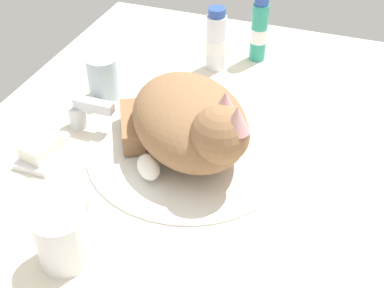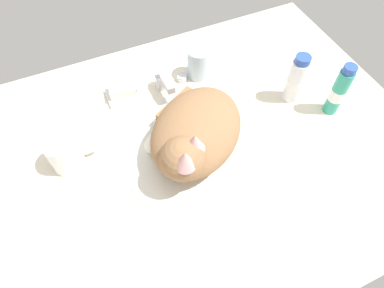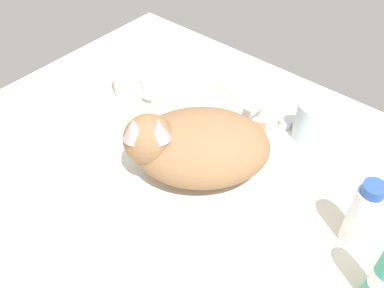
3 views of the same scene
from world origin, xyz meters
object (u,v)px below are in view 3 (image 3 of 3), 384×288
cat (195,145)px  rinse_cup (310,121)px  toothpaste_bottle (361,216)px  faucet (262,108)px  coffee_mug (130,81)px  soap_bar (229,86)px

cat → rinse_cup: 26.41cm
rinse_cup → toothpaste_bottle: size_ratio=0.63×
faucet → coffee_mug: size_ratio=1.27×
cat → soap_bar: cat is taller
faucet → cat: bearing=-92.7°
soap_bar → toothpaste_bottle: bearing=-25.0°
rinse_cup → cat: bearing=-117.3°
cat → soap_bar: bearing=111.7°
cat → coffee_mug: cat is taller
faucet → toothpaste_bottle: 34.36cm
rinse_cup → faucet: bearing=-174.6°
faucet → rinse_cup: size_ratio=1.66×
coffee_mug → toothpaste_bottle: size_ratio=0.82×
cat → soap_bar: (-9.65, 24.30, -4.71)cm
rinse_cup → soap_bar: 21.81cm
soap_bar → rinse_cup: bearing=-2.6°
faucet → soap_bar: size_ratio=2.14×
faucet → soap_bar: faucet is taller
soap_bar → toothpaste_bottle: toothpaste_bottle is taller
faucet → coffee_mug: bearing=-154.9°
faucet → rinse_cup: (11.00, 1.04, 1.64)cm
faucet → cat: (-1.06, -22.28, 4.46)cm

